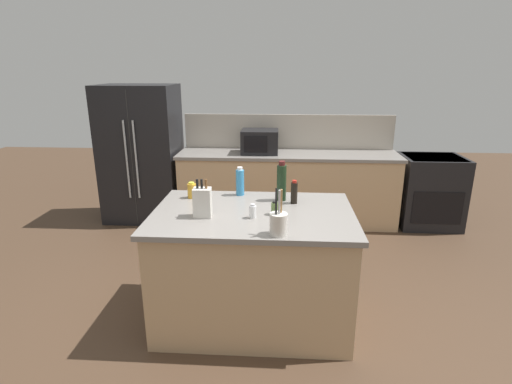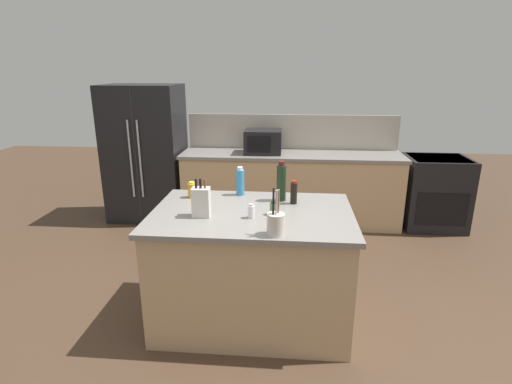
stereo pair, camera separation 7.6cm
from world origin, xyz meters
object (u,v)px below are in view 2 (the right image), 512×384
(utensil_crock, at_px, (276,223))
(soy_sauce_bottle, at_px, (294,193))
(spice_jar_oregano, at_px, (274,208))
(honey_jar, at_px, (192,190))
(dish_soap_bottle, at_px, (240,182))
(range_oven, at_px, (434,192))
(refrigerator, at_px, (146,153))
(salt_shaker, at_px, (251,211))
(wine_bottle, at_px, (281,182))
(microwave, at_px, (263,142))
(knife_block, at_px, (201,202))

(utensil_crock, relative_size, soy_sauce_bottle, 1.64)
(spice_jar_oregano, distance_m, honey_jar, 0.80)
(dish_soap_bottle, height_order, honey_jar, dish_soap_bottle)
(utensil_crock, bearing_deg, range_oven, 53.45)
(refrigerator, xyz_separation_m, salt_shaker, (1.66, -2.38, 0.09))
(wine_bottle, bearing_deg, soy_sauce_bottle, -34.86)
(microwave, height_order, knife_block, microwave)
(range_oven, height_order, knife_block, knife_block)
(salt_shaker, bearing_deg, soy_sauce_bottle, 48.59)
(utensil_crock, bearing_deg, honey_jar, 135.24)
(soy_sauce_bottle, relative_size, dish_soap_bottle, 0.78)
(refrigerator, xyz_separation_m, knife_block, (1.29, -2.38, 0.16))
(utensil_crock, distance_m, soy_sauce_bottle, 0.66)
(knife_block, xyz_separation_m, soy_sauce_bottle, (0.69, 0.35, -0.02))
(refrigerator, distance_m, wine_bottle, 2.71)
(utensil_crock, height_order, salt_shaker, utensil_crock)
(refrigerator, height_order, knife_block, refrigerator)
(honey_jar, bearing_deg, knife_block, -67.84)
(soy_sauce_bottle, bearing_deg, utensil_crock, -100.47)
(utensil_crock, bearing_deg, salt_shaker, 123.05)
(dish_soap_bottle, bearing_deg, soy_sauce_bottle, -22.76)
(range_oven, bearing_deg, honey_jar, -144.95)
(soy_sauce_bottle, height_order, wine_bottle, wine_bottle)
(microwave, bearing_deg, dish_soap_bottle, -92.39)
(salt_shaker, relative_size, honey_jar, 0.79)
(microwave, distance_m, salt_shaker, 2.33)
(knife_block, distance_m, honey_jar, 0.47)
(honey_jar, bearing_deg, dish_soap_bottle, 14.94)
(salt_shaker, relative_size, dish_soap_bottle, 0.44)
(microwave, distance_m, spice_jar_oregano, 2.26)
(refrigerator, distance_m, spice_jar_oregano, 2.94)
(utensil_crock, height_order, dish_soap_bottle, utensil_crock)
(refrigerator, xyz_separation_m, microwave, (1.59, -0.05, 0.19))
(knife_block, xyz_separation_m, dish_soap_bottle, (0.22, 0.54, 0.00))
(utensil_crock, distance_m, dish_soap_bottle, 0.91)
(microwave, relative_size, honey_jar, 3.40)
(range_oven, distance_m, wine_bottle, 2.78)
(refrigerator, bearing_deg, wine_bottle, -46.23)
(knife_block, height_order, wine_bottle, wine_bottle)
(knife_block, bearing_deg, dish_soap_bottle, 65.72)
(wine_bottle, relative_size, dish_soap_bottle, 1.34)
(knife_block, relative_size, soy_sauce_bottle, 1.49)
(microwave, height_order, honey_jar, microwave)
(spice_jar_oregano, bearing_deg, salt_shaker, -152.93)
(soy_sauce_bottle, distance_m, wine_bottle, 0.14)
(wine_bottle, bearing_deg, refrigerator, 133.77)
(microwave, relative_size, knife_block, 1.62)
(refrigerator, bearing_deg, spice_jar_oregano, -51.55)
(utensil_crock, xyz_separation_m, wine_bottle, (0.02, 0.72, 0.08))
(refrigerator, relative_size, microwave, 3.83)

